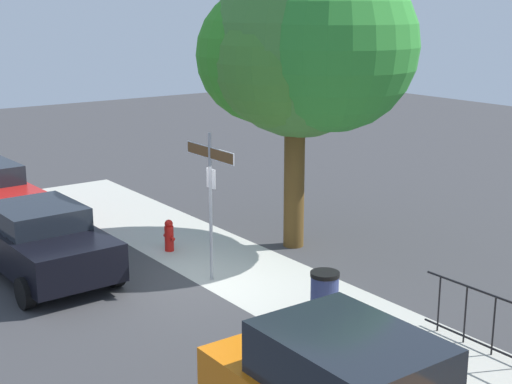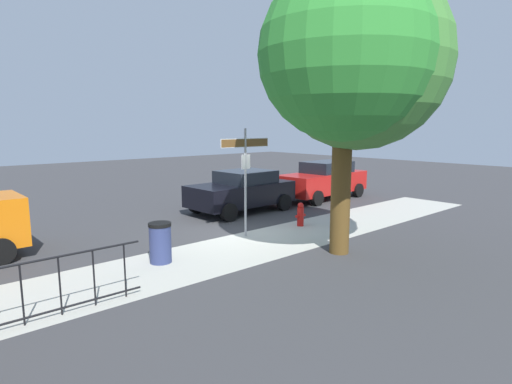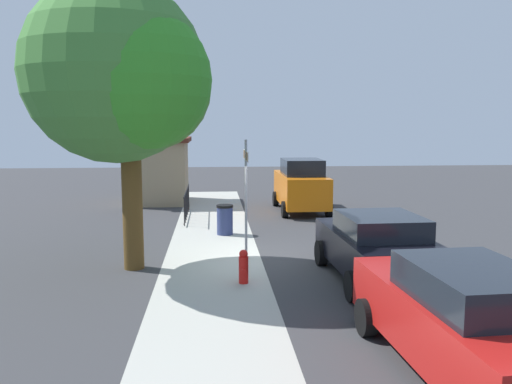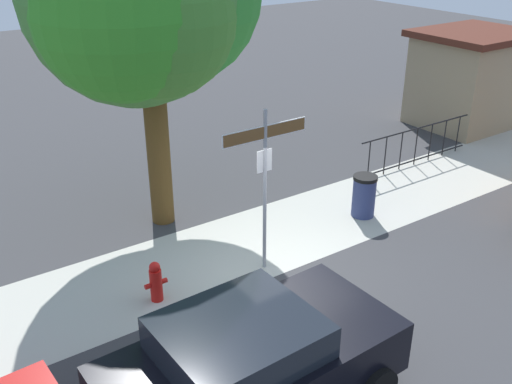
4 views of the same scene
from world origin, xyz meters
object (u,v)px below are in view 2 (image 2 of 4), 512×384
(car_red, at_px, (324,180))
(trash_bin, at_px, (160,243))
(shade_tree, at_px, (349,64))
(car_black, at_px, (242,191))
(fire_hydrant, at_px, (300,214))
(street_sign, at_px, (245,162))

(car_red, xyz_separation_m, trash_bin, (9.99, 3.16, -0.37))
(shade_tree, relative_size, car_red, 1.50)
(car_black, bearing_deg, trash_bin, 30.65)
(fire_hydrant, xyz_separation_m, trash_bin, (5.31, 0.30, 0.11))
(car_black, xyz_separation_m, trash_bin, (5.35, 3.38, -0.32))
(street_sign, relative_size, shade_tree, 0.46)
(shade_tree, relative_size, fire_hydrant, 8.96)
(shade_tree, bearing_deg, fire_hydrant, -117.41)
(shade_tree, xyz_separation_m, car_red, (-6.14, -5.67, -3.88))
(shade_tree, xyz_separation_m, fire_hydrant, (-1.46, -2.81, -4.35))
(trash_bin, bearing_deg, shade_tree, 146.90)
(trash_bin, bearing_deg, street_sign, -170.87)
(car_black, xyz_separation_m, fire_hydrant, (0.05, 3.08, -0.43))
(car_red, bearing_deg, street_sign, 18.35)
(car_black, distance_m, trash_bin, 6.34)
(shade_tree, relative_size, car_black, 1.68)
(car_red, distance_m, fire_hydrant, 5.51)
(car_red, height_order, car_black, car_red)
(shade_tree, xyz_separation_m, trash_bin, (3.85, -2.51, -4.25))
(car_black, distance_m, fire_hydrant, 3.11)
(street_sign, distance_m, car_red, 7.51)
(car_red, relative_size, trash_bin, 4.74)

